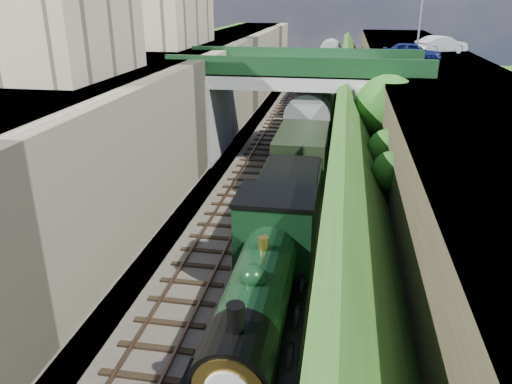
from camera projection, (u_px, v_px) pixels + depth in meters
trackbed at (283, 178)px, 30.77m from camera, size 10.00×90.00×0.20m
retaining_wall at (195, 121)px, 30.40m from camera, size 1.00×90.00×7.00m
street_plateau_left at (140, 118)px, 30.96m from camera, size 6.00×90.00×7.00m
street_plateau_right at (451, 138)px, 28.14m from camera, size 8.00×90.00×6.25m
embankment_slope at (370, 160)px, 25.98m from camera, size 4.85×90.00×6.44m
track_left at (251, 174)px, 31.03m from camera, size 2.50×90.00×0.20m
track_right at (303, 177)px, 30.52m from camera, size 2.50×90.00×0.20m
road_bridge at (306, 102)px, 32.82m from camera, size 16.00×6.40×7.25m
building_far at (165, 4)px, 37.98m from camera, size 5.00×10.00×6.00m
building_near at (71, 32)px, 23.52m from camera, size 4.00×8.00×4.00m
tree at (389, 109)px, 28.04m from camera, size 3.60×3.80×6.60m
lamppost at (422, 11)px, 35.72m from camera, size 0.87×0.15×6.00m
car_blue at (412, 52)px, 34.73m from camera, size 4.10×1.87×1.36m
car_silver at (441, 45)px, 40.01m from camera, size 4.35×3.33×1.38m
locomotive at (262, 291)px, 15.79m from camera, size 3.10×10.22×3.83m
tender at (288, 208)px, 22.64m from camera, size 2.70×6.00×3.05m
coach_front at (309, 130)px, 34.03m from camera, size 2.90×18.00×3.70m
coach_middle at (323, 85)px, 51.26m from camera, size 2.90×18.00×3.70m
coach_rear at (329, 62)px, 68.49m from camera, size 2.90×18.00×3.70m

